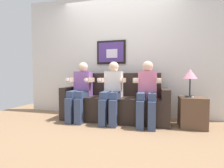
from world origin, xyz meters
name	(u,v)px	position (x,y,z in m)	size (l,w,h in m)	color
ground_plane	(110,125)	(0.00, 0.00, 0.00)	(5.71, 5.71, 0.00)	#8C6B4C
back_wall_assembly	(119,55)	(0.00, 0.76, 1.30)	(4.40, 0.10, 2.60)	silver
couch	(114,104)	(0.00, 0.33, 0.31)	(2.00, 0.58, 0.90)	#2D231E
person_on_left	(81,88)	(-0.62, 0.16, 0.61)	(0.46, 0.56, 1.11)	#8C59A5
person_in_middle	(112,89)	(0.00, 0.16, 0.61)	(0.46, 0.56, 1.11)	white
person_on_right	(147,90)	(0.62, 0.16, 0.61)	(0.46, 0.56, 1.11)	pink
side_table_right	(192,112)	(1.35, 0.22, 0.25)	(0.40, 0.40, 0.50)	brown
table_lamp	(190,75)	(1.30, 0.21, 0.86)	(0.22, 0.22, 0.46)	#333338
spare_remote_on_table	(192,97)	(1.33, 0.18, 0.51)	(0.04, 0.13, 0.02)	white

